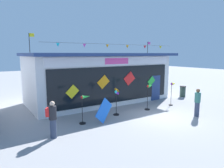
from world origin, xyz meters
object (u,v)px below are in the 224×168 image
Objects in this scene: kite_shop_building at (100,77)px; wind_spinner_left at (117,97)px; person_near_camera at (197,102)px; person_mid_plaza at (52,119)px; trash_bin at (183,91)px; display_kite_on_ground at (104,110)px; wind_spinner_center_left at (149,92)px; wind_spinner_center_right at (173,88)px; wind_spinner_far_left at (85,105)px.

kite_shop_building is 4.19m from wind_spinner_left.
person_near_camera and person_mid_plaza have the same top height.
display_kite_on_ground reaches higher than trash_bin.
person_mid_plaza is 3.04m from display_kite_on_ground.
wind_spinner_center_left is (1.43, -4.12, -0.71)m from kite_shop_building.
wind_spinner_center_right is at bearing -154.99° from trash_bin.
kite_shop_building is 6.61× the size of wind_spinner_center_right.
kite_shop_building is 4.42m from wind_spinner_center_left.
wind_spinner_center_left reaches higher than person_mid_plaza.
wind_spinner_far_left reaches higher than display_kite_on_ground.
wind_spinner_center_right is (3.70, -4.19, -0.67)m from kite_shop_building.
display_kite_on_ground is at bearing -172.48° from wind_spinner_center_left.
wind_spinner_left is 1.53m from display_kite_on_ground.
person_near_camera is (1.33, -2.69, -0.33)m from wind_spinner_center_left.
person_mid_plaza reaches higher than trash_bin.
wind_spinner_center_right reaches higher than person_near_camera.
display_kite_on_ground is (-6.13, -0.44, -0.57)m from wind_spinner_center_right.
person_near_camera is at bearing -109.75° from wind_spinner_center_right.
display_kite_on_ground is at bearing -175.88° from wind_spinner_center_right.
wind_spinner_center_right is (4.82, -0.23, 0.13)m from wind_spinner_left.
wind_spinner_left is at bearing 177.26° from wind_spinner_center_right.
trash_bin is (5.29, 1.34, -0.70)m from wind_spinner_center_left.
wind_spinner_left is 1.36× the size of display_kite_on_ground.
kite_shop_building is 5.37m from display_kite_on_ground.
kite_shop_building is at bearing 136.27° from person_near_camera.
wind_spinner_far_left is (-3.36, -4.23, -0.86)m from kite_shop_building.
wind_spinner_far_left is 0.92× the size of wind_spinner_left.
person_near_camera is 1.00× the size of person_mid_plaza.
wind_spinner_left is 1.76× the size of trash_bin.
kite_shop_building is at bearing 109.12° from wind_spinner_center_left.
kite_shop_building is 7.55m from person_mid_plaza.
display_kite_on_ground is at bearing -178.63° from person_near_camera.
person_mid_plaza is at bearing -168.85° from trash_bin.
trash_bin is (12.12, 2.39, -0.40)m from person_mid_plaza.
trash_bin is at bearing 25.01° from wind_spinner_center_right.
person_near_camera is 1.35× the size of display_kite_on_ground.
display_kite_on_ground is at bearing -117.63° from kite_shop_building.
wind_spinner_far_left is 0.93× the size of person_mid_plaza.
kite_shop_building is at bearing -12.87° from person_mid_plaza.
wind_spinner_left is at bearing -171.47° from trash_bin.
person_near_camera is at bearing -22.86° from wind_spinner_far_left.
wind_spinner_center_left reaches higher than wind_spinner_left.
wind_spinner_center_right is at bearing -48.51° from kite_shop_building.
kite_shop_building is 7.42m from person_near_camera.
wind_spinner_center_right reaches higher than wind_spinner_far_left.
person_mid_plaza is (-5.40, -5.17, -1.02)m from kite_shop_building.
wind_spinner_center_right is at bearing -1.69° from wind_spinner_center_left.
kite_shop_building is at bearing 62.37° from display_kite_on_ground.
wind_spinner_far_left is at bearing 156.90° from display_kite_on_ground.
person_near_camera is 5.66m from trash_bin.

